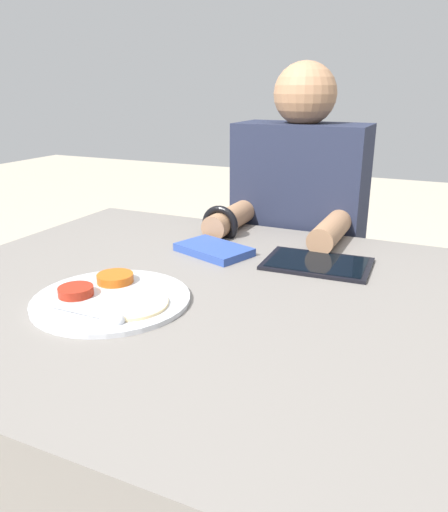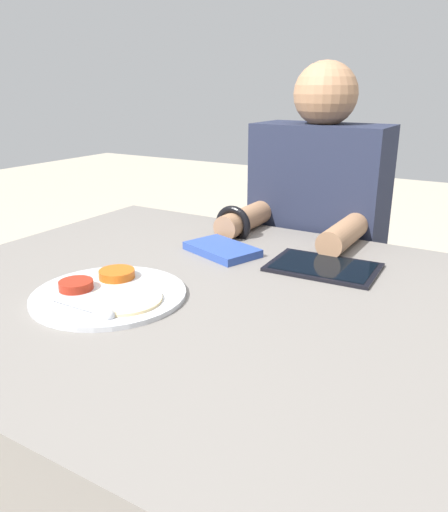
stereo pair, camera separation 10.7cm
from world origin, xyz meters
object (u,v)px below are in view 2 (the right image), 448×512
person_diner (313,275)px  red_notebook (222,250)px  thali_tray (109,293)px  tablet_device (323,267)px

person_diner → red_notebook: bearing=-103.5°
thali_tray → red_notebook: thali_tray is taller
thali_tray → tablet_device: thali_tray is taller
red_notebook → person_diner: (0.10, 0.41, -0.19)m
thali_tray → tablet_device: bearing=50.1°
thali_tray → tablet_device: size_ratio=1.22×
tablet_device → red_notebook: bearing=-174.9°
tablet_device → person_diner: 0.46m
thali_tray → person_diner: 0.81m
thali_tray → person_diner: bearing=78.8°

